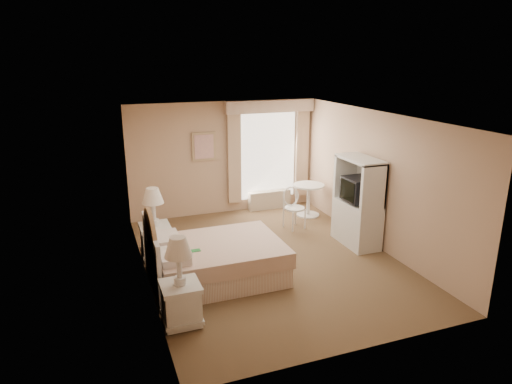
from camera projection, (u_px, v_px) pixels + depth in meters
name	position (u px, v px, depth m)	size (l,w,h in m)	color
room	(270.00, 192.00, 7.64)	(4.21, 5.51, 2.51)	brown
window	(269.00, 152.00, 10.35)	(2.05, 0.22, 2.51)	white
framed_art	(204.00, 147.00, 9.84)	(0.52, 0.04, 0.62)	tan
bed	(212.00, 260.00, 7.23)	(2.07, 1.56, 1.38)	tan
nightstand_near	(181.00, 293.00, 5.96)	(0.51, 0.51, 1.23)	silver
nightstand_far	(155.00, 232.00, 7.99)	(0.52, 0.52, 1.25)	silver
round_table	(309.00, 195.00, 10.09)	(0.68, 0.68, 0.72)	silver
cafe_chair	(293.00, 205.00, 9.38)	(0.49, 0.49, 0.86)	silver
armoire	(358.00, 209.00, 8.50)	(0.50, 1.00, 1.67)	silver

